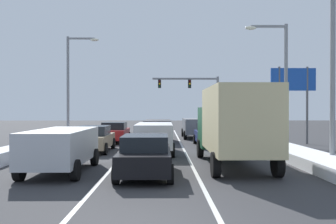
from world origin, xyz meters
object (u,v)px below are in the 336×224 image
street_lamp_right_near (324,58)px  street_lamp_right_mid (280,74)px  suv_white_center_lane_second (154,135)px  traffic_light_gantry (197,92)px  roadside_sign_right (293,88)px  street_lamp_left_mid (72,78)px  sedan_tan_left_lane_second (94,138)px  suv_charcoal_center_lane_third (158,129)px  box_truck_right_lane_nearest (233,122)px  sedan_black_center_lane_nearest (145,155)px  sedan_navy_right_lane_second (210,135)px  suv_silver_left_lane_nearest (62,146)px  suv_gray_right_lane_third (195,126)px  sedan_red_left_lane_third (115,132)px

street_lamp_right_near → street_lamp_right_mid: bearing=87.6°
suv_white_center_lane_second → street_lamp_right_mid: street_lamp_right_mid is taller
traffic_light_gantry → roadside_sign_right: (5.41, -15.04, -0.48)m
traffic_light_gantry → street_lamp_left_mid: 15.63m
sedan_tan_left_lane_second → suv_charcoal_center_lane_third: bearing=59.4°
box_truck_right_lane_nearest → street_lamp_right_near: 4.81m
traffic_light_gantry → street_lamp_right_mid: street_lamp_right_mid is taller
sedan_black_center_lane_nearest → sedan_navy_right_lane_second: bearing=70.4°
street_lamp_left_mid → street_lamp_right_mid: bearing=-27.1°
suv_silver_left_lane_nearest → street_lamp_right_near: street_lamp_right_near is taller
street_lamp_right_mid → sedan_navy_right_lane_second: bearing=154.9°
roadside_sign_right → sedan_navy_right_lane_second: bearing=-167.8°
sedan_black_center_lane_nearest → roadside_sign_right: 15.89m
suv_white_center_lane_second → suv_charcoal_center_lane_third: same height
suv_silver_left_lane_nearest → suv_gray_right_lane_third: bearing=68.1°
sedan_tan_left_lane_second → suv_gray_right_lane_third: bearing=55.4°
sedan_tan_left_lane_second → street_lamp_right_mid: size_ratio=0.58×
suv_white_center_lane_second → street_lamp_left_mid: bearing=126.2°
street_lamp_left_mid → suv_charcoal_center_lane_third: bearing=-20.4°
sedan_red_left_lane_third → street_lamp_left_mid: street_lamp_left_mid is taller
roadside_sign_right → sedan_black_center_lane_nearest: bearing=-129.5°
sedan_black_center_lane_nearest → suv_white_center_lane_second: suv_white_center_lane_second is taller
street_lamp_left_mid → street_lamp_right_near: bearing=-44.4°
sedan_tan_left_lane_second → sedan_red_left_lane_third: 5.97m
roadside_sign_right → street_lamp_right_near: bearing=-103.0°
street_lamp_right_mid → sedan_tan_left_lane_second: bearing=-174.1°
sedan_navy_right_lane_second → sedan_red_left_lane_third: size_ratio=1.00×
box_truck_right_lane_nearest → street_lamp_left_mid: bearing=126.5°
street_lamp_right_mid → traffic_light_gantry: bearing=100.5°
street_lamp_right_mid → sedan_red_left_lane_third: bearing=156.3°
suv_silver_left_lane_nearest → street_lamp_left_mid: street_lamp_left_mid is taller
sedan_red_left_lane_third → traffic_light_gantry: size_ratio=0.60×
sedan_red_left_lane_third → street_lamp_left_mid: 6.43m
sedan_tan_left_lane_second → street_lamp_right_near: 12.88m
sedan_tan_left_lane_second → box_truck_right_lane_nearest: bearing=-38.2°
suv_charcoal_center_lane_third → roadside_sign_right: bearing=-9.9°
street_lamp_right_near → sedan_navy_right_lane_second: bearing=113.9°
suv_white_center_lane_second → street_lamp_right_near: bearing=-31.6°
sedan_navy_right_lane_second → street_lamp_right_mid: bearing=-25.1°
suv_white_center_lane_second → sedan_tan_left_lane_second: suv_white_center_lane_second is taller
suv_silver_left_lane_nearest → street_lamp_left_mid: size_ratio=0.58×
suv_charcoal_center_lane_third → street_lamp_right_mid: 9.81m
box_truck_right_lane_nearest → street_lamp_left_mid: size_ratio=0.85×
suv_gray_right_lane_third → street_lamp_right_near: size_ratio=0.63×
street_lamp_left_mid → roadside_sign_right: size_ratio=1.54×
suv_white_center_lane_second → sedan_tan_left_lane_second: 3.66m
suv_silver_left_lane_nearest → sedan_tan_left_lane_second: 6.85m
box_truck_right_lane_nearest → street_lamp_right_mid: (4.21, 6.73, 2.77)m
suv_silver_left_lane_nearest → street_lamp_right_near: (10.92, 1.38, 3.65)m
box_truck_right_lane_nearest → street_lamp_left_mid: street_lamp_left_mid is taller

